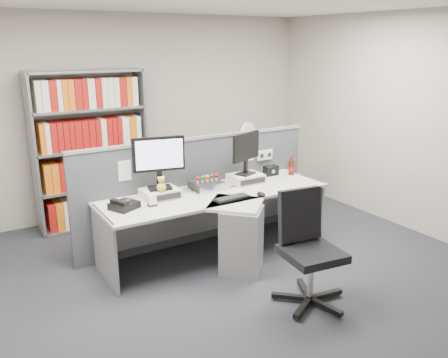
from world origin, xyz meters
TOP-DOWN VIEW (x-y plane):
  - ground at (0.00, 0.00)m, footprint 5.50×5.50m
  - room_shell at (0.00, 0.00)m, footprint 5.04×5.54m
  - partition at (0.00, 1.25)m, footprint 3.00×0.08m
  - desk at (0.00, 0.60)m, footprint 2.60×1.20m
  - monitor_riser_left at (-0.60, 0.98)m, footprint 0.38×0.31m
  - monitor_riser_right at (0.50, 0.98)m, footprint 0.38×0.31m
  - monitor_left at (-0.60, 0.98)m, footprint 0.55×0.22m
  - monitor_right at (0.50, 0.98)m, footprint 0.46×0.22m
  - desktop_pc at (-0.02, 0.99)m, footprint 0.33×0.30m
  - figurines at (-0.02, 0.98)m, footprint 0.29×0.05m
  - keyboard at (0.03, 0.54)m, footprint 0.41×0.17m
  - mouse at (0.35, 0.46)m, footprint 0.08×0.12m
  - desk_phone at (-1.05, 0.85)m, footprint 0.32×0.31m
  - desk_calendar at (-0.77, 0.78)m, footprint 0.09×0.07m
  - plush_toy at (-0.62, 0.88)m, footprint 0.10×0.10m
  - speaker at (0.94, 1.07)m, footprint 0.18×0.10m
  - cola_bottle at (1.18, 0.96)m, footprint 0.08×0.08m
  - shelving_unit at (-0.90, 2.44)m, footprint 1.41×0.40m
  - filing_cabinet at (1.20, 1.99)m, footprint 0.45×0.61m
  - desk_fan at (1.20, 1.99)m, footprint 0.31×0.19m
  - office_chair at (0.19, -0.49)m, footprint 0.67×0.68m

SIDE VIEW (x-z plane):
  - ground at x=0.00m, z-range 0.00..0.00m
  - filing_cabinet at x=1.20m, z-range 0.00..0.70m
  - desk at x=0.00m, z-range 0.10..0.82m
  - office_chair at x=0.19m, z-range 0.04..1.06m
  - partition at x=0.00m, z-range 0.01..1.29m
  - keyboard at x=0.03m, z-range 0.72..0.75m
  - mouse at x=0.35m, z-range 0.72..0.77m
  - desk_phone at x=-1.05m, z-range 0.71..0.81m
  - desktop_pc at x=-0.02m, z-range 0.72..0.81m
  - desk_calendar at x=-0.77m, z-range 0.71..0.82m
  - monitor_riser_left at x=-0.60m, z-range 0.72..0.82m
  - monitor_riser_right at x=0.50m, z-range 0.72..0.82m
  - speaker at x=0.94m, z-range 0.72..0.84m
  - cola_bottle at x=1.18m, z-range 0.69..0.94m
  - figurines at x=-0.02m, z-range 0.82..0.90m
  - plush_toy at x=-0.62m, z-range 0.81..0.98m
  - shelving_unit at x=-0.90m, z-range -0.02..1.98m
  - desk_fan at x=1.20m, z-range 0.77..1.30m
  - monitor_right at x=0.50m, z-range 0.87..1.36m
  - monitor_left at x=-0.60m, z-range 0.87..1.43m
  - room_shell at x=0.00m, z-range 0.43..3.15m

